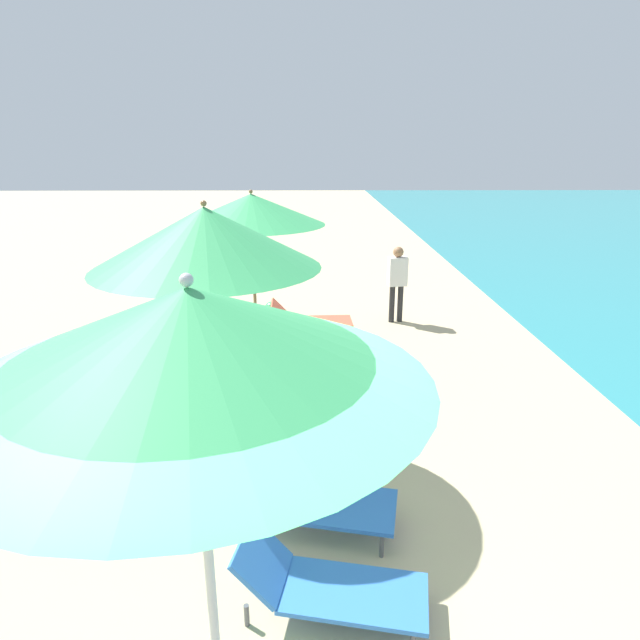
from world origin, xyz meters
TOP-DOWN VIEW (x-y plane):
  - umbrella_nearest at (-0.18, -0.08)m, footprint 2.13×2.13m
  - lounger_nearest_shoreside at (0.44, 0.94)m, footprint 1.50×0.81m
  - umbrella_second at (-0.70, 3.01)m, footprint 2.28×2.28m
  - lounger_second_shoreside at (-0.13, 4.30)m, footprint 1.64×1.02m
  - lounger_second_inland at (0.37, 1.89)m, footprint 1.46×0.89m
  - umbrella_farthest at (-0.59, 6.08)m, footprint 2.27×2.27m
  - lounger_farthest_shoreside at (0.28, 7.08)m, footprint 1.50×0.70m
  - lounger_farthest_inland at (0.08, 4.81)m, footprint 1.44×0.93m
  - person_walking_near at (2.01, 7.93)m, footprint 0.39×0.27m
  - beach_ball at (-0.50, 8.35)m, footprint 0.30×0.30m

SIDE VIEW (x-z plane):
  - beach_ball at x=-0.50m, z-range 0.00..0.30m
  - lounger_nearest_shoreside at x=0.44m, z-range -0.03..0.54m
  - lounger_farthest_inland at x=0.08m, z-range 0.03..0.58m
  - lounger_second_shoreside at x=-0.13m, z-range 0.00..0.61m
  - lounger_second_inland at x=0.37m, z-range 0.00..0.61m
  - lounger_farthest_shoreside at x=0.28m, z-range 0.00..0.67m
  - person_walking_near at x=2.01m, z-range 0.15..1.67m
  - umbrella_farthest at x=-0.59m, z-range 1.07..3.80m
  - umbrella_second at x=-0.70m, z-range 1.07..3.95m
  - umbrella_nearest at x=-0.18m, z-range 1.16..4.04m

